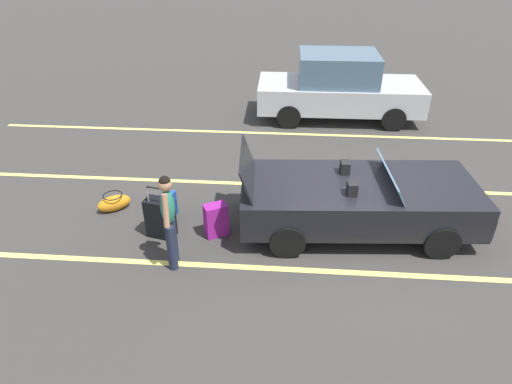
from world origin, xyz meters
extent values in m
plane|color=#383533|center=(0.00, 0.00, 0.00)|extent=(80.00, 80.00, 0.00)
cube|color=#EAE066|center=(0.00, -1.27, 0.00)|extent=(18.00, 0.12, 0.01)
cube|color=#EAE066|center=(0.00, 1.43, 0.00)|extent=(18.00, 0.12, 0.01)
cube|color=#EAE066|center=(0.00, 4.13, 0.00)|extent=(18.00, 0.12, 0.01)
cube|color=black|center=(0.00, 0.00, 0.62)|extent=(4.21, 2.03, 0.64)
cube|color=black|center=(1.43, 0.09, 0.51)|extent=(1.42, 1.75, 0.38)
cube|color=slate|center=(0.51, 0.03, 1.09)|extent=(0.28, 1.56, 0.31)
cube|color=black|center=(-0.23, 0.36, 1.05)|extent=(0.17, 0.23, 0.22)
cube|color=black|center=(-0.18, -0.38, 1.05)|extent=(0.17, 0.23, 0.22)
cube|color=black|center=(-1.94, -0.13, 1.22)|extent=(0.33, 1.51, 0.61)
cylinder|color=black|center=(1.21, 0.89, 0.30)|extent=(0.61, 0.26, 0.60)
cylinder|color=black|center=(1.32, -0.72, 0.30)|extent=(0.61, 0.26, 0.60)
cylinder|color=black|center=(-1.32, 0.72, 0.30)|extent=(0.61, 0.26, 0.60)
cylinder|color=black|center=(-1.21, -0.89, 0.30)|extent=(0.61, 0.26, 0.60)
cube|color=black|center=(-3.45, -0.51, 0.37)|extent=(0.53, 0.38, 0.74)
cube|color=black|center=(-3.42, -0.36, 0.31)|extent=(0.38, 0.11, 0.41)
cylinder|color=gray|center=(-3.60, -0.56, 0.89)|extent=(0.02, 0.02, 0.29)
cylinder|color=gray|center=(-3.34, -0.62, 0.89)|extent=(0.02, 0.02, 0.29)
cylinder|color=black|center=(-3.47, -0.59, 1.03)|extent=(0.26, 0.09, 0.03)
sphere|color=black|center=(-3.64, -0.58, 0.02)|extent=(0.04, 0.04, 0.04)
sphere|color=black|center=(-3.31, -0.65, 0.02)|extent=(0.04, 0.04, 0.04)
cube|color=#991E8C|center=(-2.48, -0.41, 0.31)|extent=(0.47, 0.40, 0.62)
cube|color=#721669|center=(-2.54, -0.30, 0.26)|extent=(0.29, 0.17, 0.34)
sphere|color=black|center=(-2.56, -0.56, 0.02)|extent=(0.04, 0.04, 0.04)
sphere|color=black|center=(-2.32, -0.43, 0.02)|extent=(0.04, 0.04, 0.04)
cube|color=#1E479E|center=(-3.48, 0.08, 0.25)|extent=(0.29, 0.38, 0.50)
cube|color=navy|center=(-3.37, 0.05, 0.21)|extent=(0.10, 0.26, 0.28)
cylinder|color=gray|center=(-3.50, 0.18, 0.62)|extent=(0.03, 0.03, 0.24)
cylinder|color=gray|center=(-3.56, 0.01, 0.62)|extent=(0.03, 0.03, 0.24)
cylinder|color=black|center=(-3.53, 0.10, 0.74)|extent=(0.08, 0.19, 0.03)
sphere|color=black|center=(-3.51, 0.22, 0.02)|extent=(0.04, 0.04, 0.04)
sphere|color=black|center=(-3.59, -0.01, 0.02)|extent=(0.04, 0.04, 0.04)
ellipsoid|color=orange|center=(-4.59, 0.23, 0.15)|extent=(0.70, 0.61, 0.30)
torus|color=black|center=(-4.59, 0.23, 0.33)|extent=(0.52, 0.52, 0.02)
cylinder|color=#1E2338|center=(-3.07, -1.17, 0.41)|extent=(0.17, 0.17, 0.82)
cylinder|color=#1E2338|center=(-3.04, -1.37, 0.41)|extent=(0.17, 0.17, 0.82)
ellipsoid|color=#267259|center=(-3.05, -1.27, 1.12)|extent=(0.26, 0.35, 0.60)
sphere|color=#A37556|center=(-3.05, -1.27, 1.51)|extent=(0.21, 0.21, 0.21)
sphere|color=black|center=(-3.05, -1.27, 1.56)|extent=(0.18, 0.18, 0.18)
cylinder|color=#A37556|center=(-3.08, -1.07, 1.19)|extent=(0.12, 0.20, 0.53)
cylinder|color=#A37556|center=(-3.03, -1.48, 1.19)|extent=(0.12, 0.20, 0.53)
cube|color=#B2B2B7|center=(0.12, 5.41, 0.67)|extent=(4.52, 1.86, 0.70)
cube|color=slate|center=(0.02, 5.41, 1.42)|extent=(2.12, 1.65, 0.80)
cylinder|color=black|center=(1.50, 6.26, 0.32)|extent=(0.64, 0.23, 0.64)
cylinder|color=black|center=(1.52, 4.60, 0.32)|extent=(0.64, 0.23, 0.64)
cylinder|color=black|center=(-1.29, 6.22, 0.32)|extent=(0.64, 0.23, 0.64)
cylinder|color=black|center=(-1.27, 4.57, 0.32)|extent=(0.64, 0.23, 0.64)
camera|label=1|loc=(-1.28, -6.82, 4.83)|focal=31.31mm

